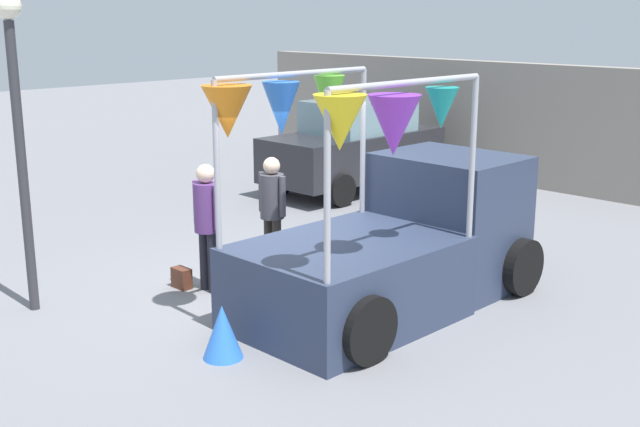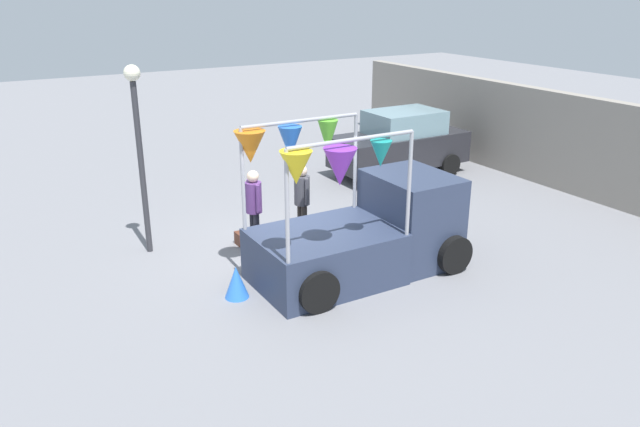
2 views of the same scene
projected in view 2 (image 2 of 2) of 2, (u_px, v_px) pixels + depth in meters
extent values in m
plane|color=slate|center=(289.00, 253.00, 13.06)|extent=(60.00, 60.00, 0.00)
cube|color=#2D3851|center=(325.00, 257.00, 11.67)|extent=(1.90, 2.60, 1.00)
cube|color=#2D3851|center=(411.00, 218.00, 12.48)|extent=(1.80, 1.40, 1.80)
cube|color=#8CB2C6|center=(412.00, 196.00, 12.33)|extent=(1.76, 1.37, 0.60)
cylinder|color=black|center=(395.00, 224.00, 13.60)|extent=(0.22, 0.76, 0.76)
cylinder|color=black|center=(454.00, 254.00, 12.06)|extent=(0.22, 0.76, 0.76)
cylinder|color=black|center=(269.00, 252.00, 12.15)|extent=(0.22, 0.76, 0.76)
cylinder|color=black|center=(318.00, 291.00, 10.61)|extent=(0.22, 0.76, 0.76)
cylinder|color=#A5A5AD|center=(355.00, 162.00, 12.45)|extent=(0.07, 0.07, 1.92)
cylinder|color=#A5A5AD|center=(409.00, 185.00, 11.04)|extent=(0.07, 0.07, 1.92)
cylinder|color=#A5A5AD|center=(243.00, 180.00, 11.29)|extent=(0.07, 0.07, 1.92)
cylinder|color=#A5A5AD|center=(287.00, 208.00, 9.88)|extent=(0.07, 0.07, 1.92)
cylinder|color=#A5A5AD|center=(301.00, 121.00, 11.54)|extent=(0.07, 2.44, 0.07)
cylinder|color=#A5A5AD|center=(353.00, 140.00, 10.13)|extent=(0.07, 2.44, 0.07)
cone|color=orange|center=(250.00, 147.00, 11.17)|extent=(0.78, 0.78, 0.59)
cone|color=yellow|center=(296.00, 168.00, 9.75)|extent=(0.58, 0.58, 0.54)
cone|color=blue|center=(290.00, 143.00, 11.57)|extent=(0.60, 0.60, 0.63)
cone|color=purple|center=(340.00, 167.00, 10.17)|extent=(0.76, 0.76, 0.64)
cone|color=#66CC33|center=(328.00, 137.00, 11.94)|extent=(0.53, 0.53, 0.65)
cone|color=teal|center=(381.00, 154.00, 10.51)|extent=(0.42, 0.42, 0.45)
cube|color=#26262B|center=(399.00, 149.00, 18.23)|extent=(1.70, 4.00, 0.90)
cube|color=#72939E|center=(404.00, 122.00, 18.03)|extent=(1.50, 2.10, 0.66)
cylinder|color=black|center=(414.00, 152.00, 19.67)|extent=(0.18, 0.64, 0.64)
cylinder|color=black|center=(450.00, 165.00, 18.29)|extent=(0.18, 0.64, 0.64)
cylinder|color=black|center=(347.00, 163.00, 18.48)|extent=(0.18, 0.64, 0.64)
cylinder|color=black|center=(381.00, 177.00, 17.10)|extent=(0.18, 0.64, 0.64)
cylinder|color=black|center=(253.00, 229.00, 13.22)|extent=(0.13, 0.13, 0.83)
cylinder|color=black|center=(257.00, 232.00, 13.08)|extent=(0.13, 0.13, 0.83)
cylinder|color=#593372|center=(254.00, 197.00, 12.90)|extent=(0.34, 0.34, 0.65)
sphere|color=beige|center=(253.00, 176.00, 12.74)|extent=(0.25, 0.25, 0.25)
cylinder|color=#593372|center=(249.00, 193.00, 13.06)|extent=(0.09, 0.09, 0.59)
cylinder|color=#593372|center=(258.00, 199.00, 12.71)|extent=(0.09, 0.09, 0.59)
cylinder|color=#2D2823|center=(300.00, 220.00, 13.77)|extent=(0.13, 0.13, 0.80)
cylinder|color=#2D2823|center=(304.00, 223.00, 13.62)|extent=(0.13, 0.13, 0.80)
cylinder|color=#3F3F47|center=(302.00, 190.00, 13.45)|extent=(0.34, 0.34, 0.63)
sphere|color=beige|center=(302.00, 171.00, 13.30)|extent=(0.24, 0.24, 0.24)
cylinder|color=#3F3F47|center=(297.00, 186.00, 13.61)|extent=(0.09, 0.09, 0.57)
cylinder|color=#3F3F47|center=(307.00, 192.00, 13.26)|extent=(0.09, 0.09, 0.57)
cube|color=#592D1E|center=(240.00, 239.00, 13.43)|extent=(0.28, 0.16, 0.28)
cylinder|color=#333338|center=(142.00, 170.00, 12.56)|extent=(0.12, 0.12, 3.54)
sphere|color=#F2EDCC|center=(132.00, 73.00, 11.89)|extent=(0.32, 0.32, 0.32)
cube|color=gray|center=(570.00, 143.00, 16.65)|extent=(18.00, 0.36, 2.60)
cone|color=blue|center=(236.00, 282.00, 11.13)|extent=(0.49, 0.49, 0.60)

